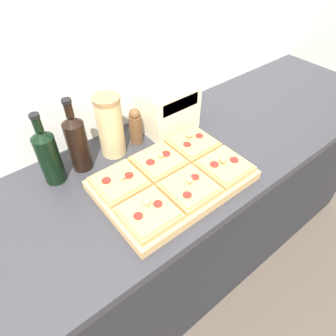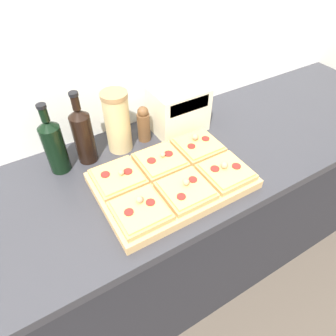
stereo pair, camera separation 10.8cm
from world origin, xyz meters
name	(u,v)px [view 1 (the left image)]	position (x,y,z in m)	size (l,w,h in m)	color
ground_plane	(199,320)	(0.00, 0.00, 0.00)	(12.00, 12.00, 0.00)	#4C4238
wall_back	(101,47)	(0.00, 0.67, 1.25)	(6.00, 0.06, 2.50)	silver
kitchen_counter	(162,232)	(0.00, 0.32, 0.45)	(2.63, 0.67, 0.89)	#232328
cutting_board	(173,180)	(-0.02, 0.22, 0.91)	(0.54, 0.37, 0.04)	tan
pizza_slice_back_left	(119,182)	(-0.19, 0.30, 0.94)	(0.16, 0.16, 0.05)	tan
pizza_slice_back_center	(158,161)	(-0.02, 0.30, 0.94)	(0.16, 0.16, 0.05)	tan
pizza_slice_back_right	(193,143)	(0.15, 0.30, 0.94)	(0.16, 0.16, 0.06)	tan
pizza_slice_front_left	(148,213)	(-0.19, 0.13, 0.94)	(0.16, 0.16, 0.05)	tan
pizza_slice_front_center	(190,188)	(-0.02, 0.13, 0.94)	(0.16, 0.16, 0.05)	tan
pizza_slice_front_right	(225,166)	(0.15, 0.13, 0.94)	(0.16, 0.16, 0.06)	tan
olive_oil_bottle	(48,155)	(-0.34, 0.51, 1.01)	(0.08, 0.08, 0.28)	black
wine_bottle	(77,142)	(-0.23, 0.51, 1.01)	(0.08, 0.08, 0.30)	black
grain_jar_tall	(110,126)	(-0.09, 0.51, 1.02)	(0.10, 0.10, 0.26)	tan
pepper_mill	(136,126)	(0.02, 0.51, 0.97)	(0.05, 0.05, 0.16)	brown
toaster_oven	(168,108)	(0.19, 0.51, 0.99)	(0.25, 0.17, 0.20)	beige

